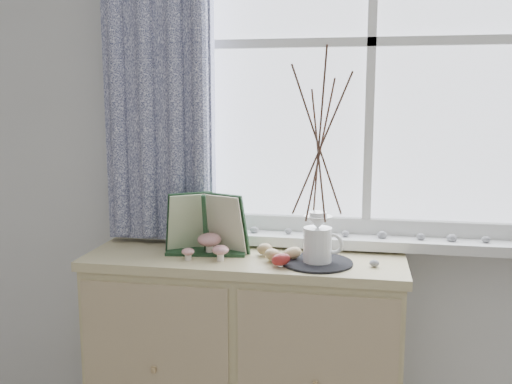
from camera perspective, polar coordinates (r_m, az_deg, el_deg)
sideboard at (r=2.33m, az=-1.05°, el=-16.34°), size 1.20×0.45×0.85m
botanical_book at (r=2.14m, az=-5.23°, el=-3.21°), size 0.36×0.17×0.24m
toadstool_cluster at (r=2.14m, az=-4.68°, el=-5.21°), size 0.18×0.15×0.08m
wooden_eggs at (r=2.09m, az=2.15°, el=-6.20°), size 0.17×0.17×0.07m
songbird_figurine at (r=2.31m, az=-3.41°, el=-4.63°), size 0.12×0.08×0.06m
crocheted_doily at (r=2.08m, az=6.13°, el=-7.02°), size 0.26×0.26×0.01m
twig_pitcher at (r=2.00m, az=6.36°, el=5.07°), size 0.35×0.35×0.77m
sideboard_pebbles at (r=2.14m, az=6.99°, el=-6.30°), size 0.34×0.23×0.02m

